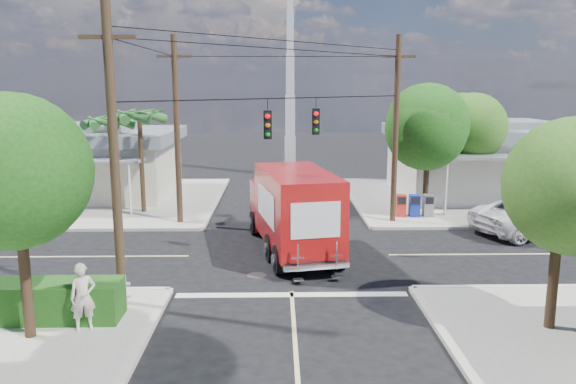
{
  "coord_description": "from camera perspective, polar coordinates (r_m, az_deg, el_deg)",
  "views": [
    {
      "loc": [
        -0.45,
        -21.5,
        6.65
      ],
      "look_at": [
        0.0,
        2.0,
        2.2
      ],
      "focal_mm": 35.0,
      "sensor_mm": 36.0,
      "label": 1
    }
  ],
  "objects": [
    {
      "name": "sidewalk_nw",
      "position": [
        34.65,
        -18.59,
        -0.79
      ],
      "size": [
        14.12,
        14.12,
        0.14
      ],
      "color": "#9D988E",
      "rests_on": "ground"
    },
    {
      "name": "vending_boxes",
      "position": [
        29.18,
        12.71,
        -1.33
      ],
      "size": [
        1.9,
        0.5,
        1.1
      ],
      "color": "red",
      "rests_on": "sidewalk_ne"
    },
    {
      "name": "building_ne",
      "position": [
        36.15,
        19.94,
        3.2
      ],
      "size": [
        11.8,
        10.2,
        4.5
      ],
      "color": "white",
      "rests_on": "sidewalk_ne"
    },
    {
      "name": "pedestrian",
      "position": [
        16.33,
        -20.11,
        -9.97
      ],
      "size": [
        0.79,
        0.67,
        1.85
      ],
      "primitive_type": "imported",
      "rotation": [
        0.0,
        0.0,
        0.39
      ],
      "color": "beige",
      "rests_on": "sidewalk_sw"
    },
    {
      "name": "road_markings",
      "position": [
        21.11,
        0.18,
        -7.63
      ],
      "size": [
        32.0,
        32.0,
        0.01
      ],
      "color": "beige",
      "rests_on": "ground"
    },
    {
      "name": "picket_fence",
      "position": [
        18.51,
        -24.76,
        -9.12
      ],
      "size": [
        5.94,
        0.06,
        1.0
      ],
      "color": "silver",
      "rests_on": "sidewalk_sw"
    },
    {
      "name": "radio_tower",
      "position": [
        41.53,
        0.22,
        9.33
      ],
      "size": [
        0.8,
        0.8,
        17.0
      ],
      "color": "silver",
      "rests_on": "ground"
    },
    {
      "name": "tree_se",
      "position": [
        16.31,
        26.15,
        0.41
      ],
      "size": [
        3.67,
        3.54,
        5.62
      ],
      "color": "#422D1C",
      "rests_on": "sidewalk_se"
    },
    {
      "name": "hedge_sw",
      "position": [
        17.91,
        -26.38,
        -9.89
      ],
      "size": [
        6.2,
        1.2,
        1.1
      ],
      "primitive_type": "cube",
      "color": "#174813",
      "rests_on": "sidewalk_sw"
    },
    {
      "name": "palm_nw_back",
      "position": [
        31.88,
        -17.71,
        6.66
      ],
      "size": [
        3.01,
        3.08,
        5.19
      ],
      "color": "#422D1C",
      "rests_on": "sidewalk_nw"
    },
    {
      "name": "parked_car",
      "position": [
        27.96,
        23.93,
        -2.22
      ],
      "size": [
        6.62,
        4.66,
        1.68
      ],
      "primitive_type": "imported",
      "rotation": [
        0.0,
        0.0,
        1.92
      ],
      "color": "silver",
      "rests_on": "ground"
    },
    {
      "name": "tree_sw_front",
      "position": [
        15.59,
        -25.89,
        1.08
      ],
      "size": [
        3.88,
        3.78,
        6.03
      ],
      "color": "#422D1C",
      "rests_on": "sidewalk_sw"
    },
    {
      "name": "tree_ne_back",
      "position": [
        32.24,
        17.56,
        5.84
      ],
      "size": [
        3.77,
        3.66,
        5.82
      ],
      "color": "#422D1C",
      "rests_on": "sidewalk_ne"
    },
    {
      "name": "palm_nw_front",
      "position": [
        29.89,
        -14.86,
        7.28
      ],
      "size": [
        3.01,
        3.08,
        5.59
      ],
      "color": "#422D1C",
      "rests_on": "sidewalk_nw"
    },
    {
      "name": "delivery_truck",
      "position": [
        22.65,
        0.49,
        -1.83
      ],
      "size": [
        3.81,
        8.16,
        3.41
      ],
      "color": "black",
      "rests_on": "ground"
    },
    {
      "name": "tree_ne_front",
      "position": [
        29.34,
        14.13,
        6.72
      ],
      "size": [
        4.21,
        4.14,
        6.66
      ],
      "color": "#422D1C",
      "rests_on": "sidewalk_ne"
    },
    {
      "name": "sidewalk_ne",
      "position": [
        34.93,
        17.85,
        -0.66
      ],
      "size": [
        14.12,
        14.12,
        0.14
      ],
      "color": "#9D988E",
      "rests_on": "ground"
    },
    {
      "name": "utility_poles",
      "position": [
        23.22,
        -3.91,
        5.81
      ],
      "size": [
        12.0,
        10.68,
        9.0
      ],
      "color": "#473321",
      "rests_on": "ground"
    },
    {
      "name": "building_nw",
      "position": [
        36.15,
        -19.75,
        3.05
      ],
      "size": [
        10.8,
        10.2,
        4.3
      ],
      "color": "beige",
      "rests_on": "sidewalk_nw"
    },
    {
      "name": "ground",
      "position": [
        22.51,
        0.1,
        -6.46
      ],
      "size": [
        120.0,
        120.0,
        0.0
      ],
      "primitive_type": "plane",
      "color": "black",
      "rests_on": "ground"
    }
  ]
}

